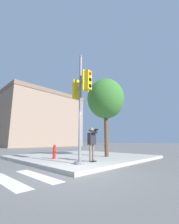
{
  "coord_description": "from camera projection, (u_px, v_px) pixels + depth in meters",
  "views": [
    {
      "loc": [
        -3.8,
        -4.4,
        1.16
      ],
      "look_at": [
        1.52,
        0.8,
        2.6
      ],
      "focal_mm": 24.0,
      "sensor_mm": 36.0,
      "label": 1
    }
  ],
  "objects": [
    {
      "name": "ground_plane",
      "position": [
        76.0,
        173.0,
        5.47
      ],
      "size": [
        160.0,
        160.0,
        0.0
      ],
      "primitive_type": "plane",
      "color": "slate"
    },
    {
      "name": "sidewalk_corner",
      "position": [
        82.0,
        157.0,
        10.34
      ],
      "size": [
        8.0,
        8.0,
        0.17
      ],
      "color": "#ADA89E",
      "rests_on": "ground_plane"
    },
    {
      "name": "traffic_signal_pole",
      "position": [
        81.0,
        99.0,
        7.11
      ],
      "size": [
        0.53,
        1.22,
        5.24
      ],
      "color": "slate",
      "rests_on": "sidewalk_corner"
    },
    {
      "name": "person_photographer",
      "position": [
        92.0,
        141.0,
        7.46
      ],
      "size": [
        0.5,
        0.53,
        1.66
      ],
      "color": "black",
      "rests_on": "sidewalk_corner"
    },
    {
      "name": "street_tree",
      "position": [
        106.0,
        99.0,
        10.39
      ],
      "size": [
        2.53,
        2.53,
        5.28
      ],
      "color": "brown",
      "rests_on": "sidewalk_corner"
    },
    {
      "name": "fire_hydrant",
      "position": [
        54.0,
        152.0,
        8.49
      ],
      "size": [
        0.18,
        0.24,
        0.79
      ],
      "color": "red",
      "rests_on": "sidewalk_corner"
    },
    {
      "name": "building_right",
      "position": [
        43.0,
        120.0,
        33.35
      ],
      "size": [
        16.39,
        8.84,
        11.65
      ],
      "color": "gray",
      "rests_on": "ground_plane"
    }
  ]
}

